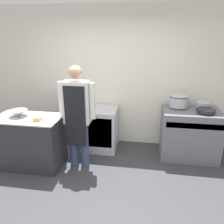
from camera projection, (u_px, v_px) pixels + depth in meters
ground_plane at (98, 203)px, 2.93m from camera, size 14.00×14.00×0.00m
wall_back at (118, 78)px, 4.29m from camera, size 8.00×0.05×2.70m
prep_counter at (30, 142)px, 3.69m from camera, size 1.10×0.63×0.87m
stove at (189, 133)px, 3.98m from camera, size 1.00×0.69×0.91m
fridge_unit at (100, 128)px, 4.29m from camera, size 0.65×0.63×0.82m
person_cook at (77, 112)px, 3.50m from camera, size 0.59×0.24×1.71m
mixing_bowl at (19, 113)px, 3.59m from camera, size 0.29×0.29×0.11m
plastic_tub at (38, 119)px, 3.40m from camera, size 0.11×0.11×0.06m
stock_pot at (179, 100)px, 3.94m from camera, size 0.32×0.32×0.23m
saute_pan at (206, 110)px, 3.68m from camera, size 0.30×0.30×0.06m
sauce_pot at (203, 105)px, 3.90m from camera, size 0.23×0.23×0.10m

